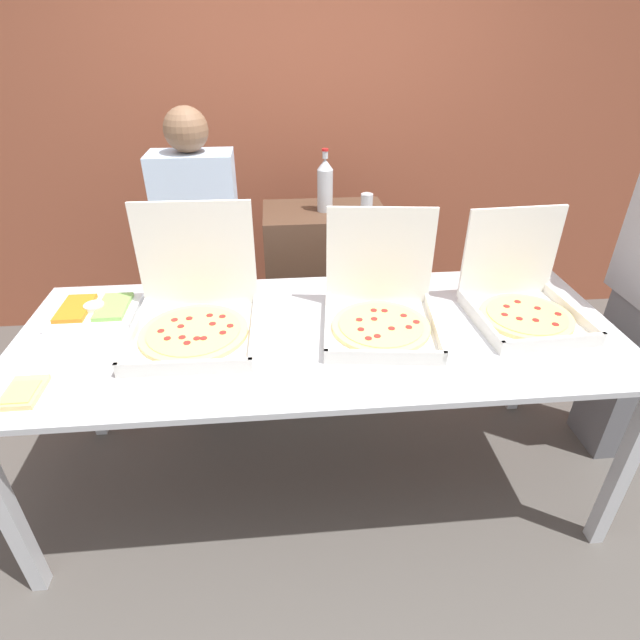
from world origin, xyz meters
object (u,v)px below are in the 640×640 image
Objects in this scene: pizza_box_far_right at (522,300)px; veggie_tray at (95,311)px; paper_plate_front_right at (24,394)px; pizza_box_far_left at (195,312)px; pizza_box_near_right at (380,308)px; soda_bottle at (325,184)px; person_guest_plaid at (204,267)px; soda_can_silver at (367,205)px.

pizza_box_far_right reaches higher than veggie_tray.
pizza_box_far_left is at bearing 35.02° from paper_plate_front_right.
soda_bottle is at bearing 105.16° from pizza_box_near_right.
pizza_box_near_right is (0.76, -0.03, -0.00)m from pizza_box_far_left.
person_guest_plaid reaches higher than veggie_tray.
soda_bottle is 0.80m from person_guest_plaid.
pizza_box_near_right is 4.23× the size of soda_can_silver.
paper_plate_front_right is at bearing -131.93° from soda_bottle.
pizza_box_near_right is 1.07m from person_guest_plaid.
pizza_box_near_right is 1.23m from veggie_tray.
pizza_box_far_right is 1.00m from soda_can_silver.
soda_bottle reaches higher than soda_can_silver.
pizza_box_near_right is 2.20× the size of paper_plate_front_right.
pizza_box_far_left reaches higher than pizza_box_far_right.
veggie_tray is 1.05× the size of soda_bottle.
paper_plate_front_right is (-1.92, -0.37, -0.07)m from pizza_box_far_right.
person_guest_plaid is at bearing 64.59° from paper_plate_front_right.
soda_bottle is (0.62, 0.92, 0.25)m from pizza_box_far_left.
soda_bottle reaches higher than paper_plate_front_right.
soda_bottle is (1.08, 0.75, 0.31)m from veggie_tray.
pizza_box_near_right is 0.86m from soda_can_silver.
pizza_box_far_left is at bearing -175.27° from pizza_box_near_right.
soda_bottle is (1.16, 1.30, 0.32)m from paper_plate_front_right.
person_guest_plaid reaches higher than pizza_box_near_right.
pizza_box_far_left is at bearing -19.87° from veggie_tray.
pizza_box_far_right is at bearing 8.57° from pizza_box_near_right.
pizza_box_near_right reaches higher than veggie_tray.
pizza_box_far_left is 1.47× the size of veggie_tray.
pizza_box_far_left is 1.14m from soda_bottle.
person_guest_plaid is (-0.04, 0.66, -0.10)m from pizza_box_far_left.
person_guest_plaid reaches higher than paper_plate_front_right.
pizza_box_far_right is at bearing 1.02° from pizza_box_far_left.
person_guest_plaid is (-0.81, 0.69, -0.10)m from pizza_box_near_right.
soda_bottle reaches higher than pizza_box_far_right.
soda_can_silver is (1.29, 0.64, 0.22)m from veggie_tray.
soda_bottle is (-0.14, 0.95, 0.25)m from pizza_box_near_right.
pizza_box_near_right is 0.31× the size of person_guest_plaid.
person_guest_plaid reaches higher than soda_can_silver.
veggie_tray is (-0.45, 0.16, -0.06)m from pizza_box_far_left.
veggie_tray is at bearing -145.07° from soda_bottle.
soda_bottle is at bearing 153.13° from soda_can_silver.
person_guest_plaid is at bearing 50.58° from veggie_tray.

